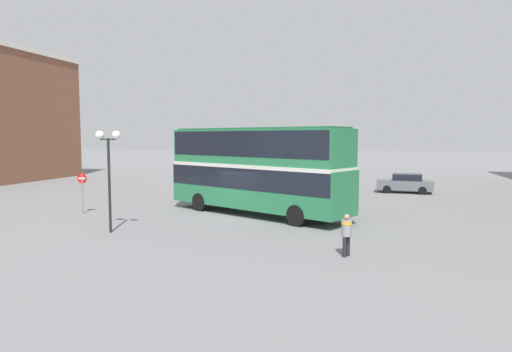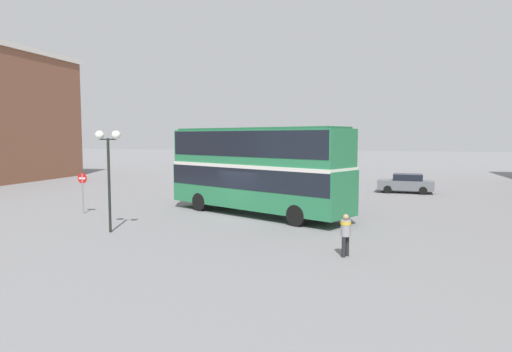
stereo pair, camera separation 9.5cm
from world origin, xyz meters
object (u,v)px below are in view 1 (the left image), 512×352
at_px(pedestrian_foreground, 347,231).
at_px(parked_car_kerb_near, 405,183).
at_px(double_decker_bus, 256,165).
at_px(street_lamp_twin_globe, 108,151).
at_px(no_entry_sign, 82,187).
at_px(parked_car_kerb_far, 304,179).

height_order(pedestrian_foreground, parked_car_kerb_near, pedestrian_foreground).
height_order(double_decker_bus, parked_car_kerb_near, double_decker_bus).
relative_size(street_lamp_twin_globe, no_entry_sign, 2.01).
xyz_separation_m(parked_car_kerb_near, no_entry_sign, (-18.48, -14.70, 0.79)).
relative_size(pedestrian_foreground, parked_car_kerb_near, 0.36).
height_order(parked_car_kerb_far, street_lamp_twin_globe, street_lamp_twin_globe).
bearing_deg(double_decker_bus, street_lamp_twin_globe, -103.63).
distance_m(pedestrian_foreground, parked_car_kerb_far, 22.22).
distance_m(parked_car_kerb_far, street_lamp_twin_globe, 21.14).
height_order(parked_car_kerb_far, no_entry_sign, no_entry_sign).
relative_size(double_decker_bus, street_lamp_twin_globe, 2.43).
height_order(parked_car_kerb_near, parked_car_kerb_far, parked_car_kerb_far).
bearing_deg(pedestrian_foreground, double_decker_bus, -26.13).
relative_size(double_decker_bus, parked_car_kerb_far, 2.46).
xyz_separation_m(double_decker_bus, parked_car_kerb_near, (8.84, 12.64, -2.04)).
relative_size(pedestrian_foreground, parked_car_kerb_far, 0.34).
bearing_deg(no_entry_sign, street_lamp_twin_globe, -43.72).
xyz_separation_m(parked_car_kerb_far, street_lamp_twin_globe, (-5.99, -20.06, 2.92)).
bearing_deg(street_lamp_twin_globe, double_decker_bus, 49.34).
bearing_deg(street_lamp_twin_globe, parked_car_kerb_near, 53.07).
bearing_deg(parked_car_kerb_near, pedestrian_foreground, 85.16).
relative_size(parked_car_kerb_near, parked_car_kerb_far, 0.94).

